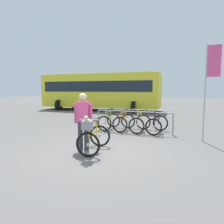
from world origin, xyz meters
The scene contains 10 objects.
ground_plane centered at (0.00, 0.00, 0.00)m, with size 80.00×80.00×0.00m, color #605E5B.
bike_rack_rail centered at (0.19, 2.90, 0.66)m, with size 3.21×0.07×0.88m.
racked_bike_lime centered at (-0.97, 3.07, 0.37)m, with size 0.67×1.10×0.97m.
racked_bike_orange centered at (-0.27, 3.07, 0.37)m, with size 0.68×1.11×0.97m.
racked_bike_yellow centered at (0.43, 3.08, 0.37)m, with size 0.69×1.12×0.97m.
racked_bike_black centered at (1.13, 3.08, 0.37)m, with size 0.76×1.16×0.97m.
featured_bicycle centered at (-0.07, -0.15, 0.49)m, with size 0.81×1.24×1.09m.
person_with_featured_bike centered at (-0.44, -0.03, 0.91)m, with size 0.51×0.28×1.64m.
bus_distant centered at (-4.97, 10.40, 1.74)m, with size 10.12×3.74×3.08m.
banner_flag centered at (2.92, 2.29, 2.23)m, with size 0.45×0.05×3.20m.
Camera 1 is at (2.48, -4.95, 1.74)m, focal length 32.10 mm.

